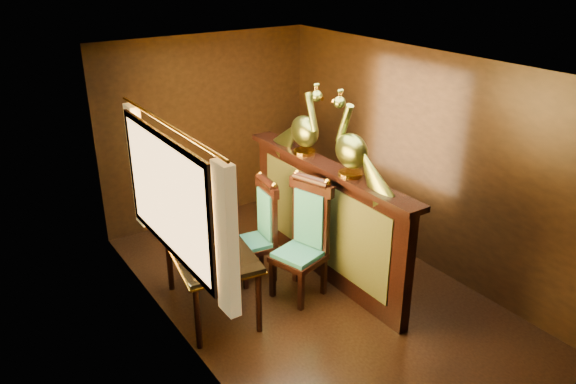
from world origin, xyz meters
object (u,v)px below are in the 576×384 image
chair_left (306,233)px  peacock_left (352,136)px  dining_table (209,254)px  chair_right (262,226)px  peacock_right (305,118)px

chair_left → peacock_left: peacock_left is taller
dining_table → chair_right: (0.79, 0.28, -0.03)m
dining_table → peacock_left: (1.38, -0.50, 1.13)m
chair_right → peacock_right: size_ratio=1.45×
peacock_left → peacock_right: 0.80m
peacock_left → dining_table: bearing=160.0°
chair_right → peacock_right: peacock_right is taller
dining_table → peacock_right: size_ratio=1.61×
chair_left → peacock_left: bearing=-50.5°
peacock_right → chair_left: bearing=-123.2°
chair_right → peacock_right: 1.29m
peacock_left → peacock_right: (0.00, 0.80, -0.01)m
chair_right → peacock_right: bearing=8.8°
dining_table → peacock_left: 1.85m
dining_table → peacock_left: peacock_left is taller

